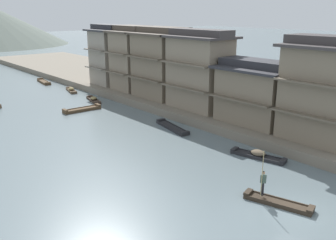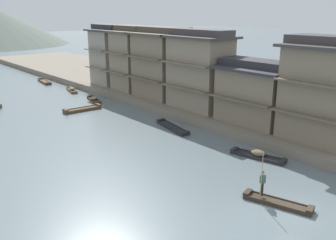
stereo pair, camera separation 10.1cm
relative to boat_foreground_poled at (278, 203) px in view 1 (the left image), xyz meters
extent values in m
plane|color=slate|center=(0.05, -1.25, -0.13)|extent=(400.00, 400.00, 0.00)
cube|color=slate|center=(16.13, 28.75, 0.32)|extent=(18.00, 110.00, 0.90)
cube|color=#33281E|center=(0.00, 0.00, -0.03)|extent=(2.08, 4.29, 0.21)
cube|color=#33281E|center=(0.55, -1.87, 0.17)|extent=(0.90, 0.58, 0.18)
cube|color=#33281E|center=(-0.55, 1.87, 0.17)|extent=(0.90, 0.58, 0.18)
cube|color=#33281E|center=(0.41, 0.12, 0.11)|extent=(1.13, 3.57, 0.08)
cube|color=#33281E|center=(-0.41, -0.12, 0.11)|extent=(1.13, 3.57, 0.08)
cube|color=black|center=(-0.21, 0.97, 0.28)|extent=(0.11, 0.22, 0.05)
cylinder|color=#232328|center=(-0.21, 1.01, 0.70)|extent=(0.11, 0.11, 0.78)
cube|color=black|center=(-0.39, 0.96, 0.28)|extent=(0.11, 0.22, 0.05)
cylinder|color=#232328|center=(-0.39, 1.00, 0.70)|extent=(0.11, 0.11, 0.78)
cube|color=#384C42|center=(-0.30, 1.01, 1.35)|extent=(0.33, 0.21, 0.52)
cylinder|color=#384C42|center=(-0.09, 0.95, 1.28)|extent=(0.08, 0.08, 0.56)
cylinder|color=#384C42|center=(-0.51, 0.94, 1.28)|extent=(0.08, 0.08, 0.56)
sphere|color=#A37A5B|center=(-0.30, 1.01, 1.75)|extent=(0.20, 0.20, 0.20)
sphere|color=black|center=(-0.30, 1.02, 1.77)|extent=(0.18, 0.18, 0.18)
cylinder|color=tan|center=(-0.59, 0.90, 1.80)|extent=(0.04, 0.04, 3.00)
cube|color=brown|center=(5.24, 48.69, -0.01)|extent=(1.59, 5.05, 0.25)
cube|color=brown|center=(5.53, 51.00, 0.23)|extent=(0.92, 0.47, 0.23)
cube|color=brown|center=(4.95, 46.37, 0.23)|extent=(0.92, 0.47, 0.23)
cube|color=brown|center=(4.79, 48.74, 0.16)|extent=(0.63, 4.44, 0.08)
cube|color=brown|center=(5.69, 48.63, 0.16)|extent=(0.63, 4.44, 0.08)
cube|color=#232326|center=(5.34, 5.49, -0.03)|extent=(1.98, 4.63, 0.20)
cube|color=#232326|center=(4.86, 7.55, 0.16)|extent=(0.94, 0.55, 0.18)
cube|color=#232326|center=(5.82, 3.43, 0.16)|extent=(0.94, 0.55, 0.18)
cube|color=#232326|center=(4.90, 5.39, 0.11)|extent=(0.99, 3.94, 0.08)
cube|color=#232326|center=(5.78, 5.59, 0.11)|extent=(0.99, 3.94, 0.08)
ellipsoid|color=brown|center=(5.34, 5.49, 0.31)|extent=(1.14, 1.40, 0.49)
cube|color=#232326|center=(5.09, 15.90, -0.02)|extent=(2.01, 5.31, 0.22)
cube|color=#232326|center=(5.58, 18.31, 0.18)|extent=(0.96, 0.53, 0.20)
cube|color=#232326|center=(4.61, 13.49, 0.18)|extent=(0.96, 0.53, 0.20)
cube|color=#232326|center=(4.64, 15.99, 0.13)|extent=(1.00, 4.64, 0.08)
cube|color=#232326|center=(5.55, 15.81, 0.13)|extent=(1.00, 4.64, 0.08)
cube|color=brown|center=(5.58, 39.38, -0.04)|extent=(1.79, 3.99, 0.19)
cube|color=brown|center=(6.02, 41.13, 0.15)|extent=(0.85, 0.54, 0.17)
cube|color=brown|center=(5.15, 37.64, 0.15)|extent=(0.85, 0.54, 0.17)
cube|color=brown|center=(5.20, 39.48, 0.10)|extent=(0.90, 3.32, 0.08)
cube|color=brown|center=(5.97, 39.29, 0.10)|extent=(0.90, 3.32, 0.08)
ellipsoid|color=olive|center=(5.58, 39.38, 0.28)|extent=(1.03, 1.25, 0.43)
cube|color=brown|center=(1.50, 28.30, 0.00)|extent=(4.60, 1.25, 0.26)
cube|color=brown|center=(3.64, 28.24, 0.25)|extent=(0.39, 1.01, 0.24)
cube|color=brown|center=(-0.63, 28.37, 0.25)|extent=(0.39, 1.01, 0.24)
cube|color=brown|center=(1.52, 28.82, 0.17)|extent=(4.07, 0.21, 0.08)
cube|color=brown|center=(1.49, 27.79, 0.17)|extent=(4.07, 0.21, 0.08)
cube|color=#423328|center=(5.01, 31.74, -0.04)|extent=(1.83, 4.28, 0.19)
cube|color=#423328|center=(5.47, 33.63, 0.15)|extent=(0.85, 0.53, 0.17)
cube|color=#423328|center=(4.56, 29.85, 0.15)|extent=(0.85, 0.53, 0.17)
cube|color=#423328|center=(4.63, 31.84, 0.10)|extent=(0.94, 3.61, 0.08)
cube|color=#423328|center=(5.40, 31.65, 0.10)|extent=(0.94, 3.61, 0.08)
ellipsoid|color=olive|center=(5.01, 31.74, 0.28)|extent=(1.03, 1.26, 0.43)
cube|color=#7F705B|center=(11.18, 3.13, 4.67)|extent=(4.94, 6.61, 7.80)
cube|color=brown|center=(8.36, 3.13, 3.37)|extent=(0.70, 6.61, 0.16)
cube|color=brown|center=(8.36, 3.13, 5.97)|extent=(0.70, 6.61, 0.16)
cube|color=#3D3838|center=(11.18, 3.13, 8.69)|extent=(5.84, 7.51, 0.24)
cube|color=#3D3838|center=(11.18, 3.13, 9.16)|extent=(2.97, 7.51, 0.70)
cube|color=#7F705B|center=(11.08, 10.26, 3.37)|extent=(4.74, 6.86, 5.20)
cube|color=brown|center=(8.36, 10.26, 3.37)|extent=(0.70, 6.86, 0.16)
cube|color=#2D2D33|center=(11.08, 10.26, 6.09)|extent=(5.64, 7.76, 0.24)
cube|color=#2D2D33|center=(11.08, 10.26, 6.56)|extent=(2.84, 7.76, 0.70)
cube|color=gray|center=(10.74, 17.85, 4.67)|extent=(4.06, 6.86, 7.80)
cube|color=#6E6151|center=(8.36, 17.85, 3.37)|extent=(0.70, 6.86, 0.16)
cube|color=#6E6151|center=(8.36, 17.85, 5.97)|extent=(0.70, 6.86, 0.16)
cube|color=#3D3838|center=(10.74, 17.85, 8.69)|extent=(4.96, 7.76, 0.24)
cube|color=#3D3838|center=(10.74, 17.85, 9.16)|extent=(2.44, 7.76, 0.70)
cube|color=#7F705B|center=(11.45, 25.11, 4.67)|extent=(5.48, 6.38, 7.80)
cube|color=brown|center=(8.36, 25.11, 3.37)|extent=(0.70, 6.38, 0.16)
cube|color=brown|center=(8.36, 25.11, 5.97)|extent=(0.70, 6.38, 0.16)
cube|color=#4C4238|center=(11.45, 25.11, 8.69)|extent=(6.38, 7.28, 0.24)
cube|color=#4C4238|center=(11.45, 25.11, 9.16)|extent=(3.29, 7.28, 0.70)
cube|color=gray|center=(11.29, 31.28, 4.67)|extent=(5.17, 4.65, 7.80)
cube|color=#6E6151|center=(8.36, 31.28, 3.37)|extent=(0.70, 4.65, 0.16)
cube|color=#6E6151|center=(8.36, 31.28, 5.97)|extent=(0.70, 4.65, 0.16)
cube|color=#4C4238|center=(11.29, 31.28, 8.69)|extent=(6.07, 5.55, 0.24)
cube|color=#4C4238|center=(11.29, 31.28, 9.16)|extent=(3.10, 5.55, 0.70)
cube|color=gray|center=(10.83, 36.95, 4.67)|extent=(4.24, 4.80, 7.80)
cube|color=gray|center=(8.36, 36.95, 3.37)|extent=(0.70, 4.80, 0.16)
cube|color=gray|center=(8.36, 36.95, 5.97)|extent=(0.70, 4.80, 0.16)
cube|color=#2D2D33|center=(10.83, 36.95, 8.69)|extent=(5.14, 5.70, 0.24)
cube|color=#2D2D33|center=(10.83, 36.95, 9.16)|extent=(2.54, 5.70, 0.70)
camera|label=1|loc=(-18.59, -11.40, 11.44)|focal=39.90mm
camera|label=2|loc=(-18.52, -11.46, 11.44)|focal=39.90mm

